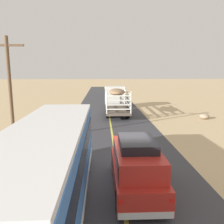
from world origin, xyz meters
name	(u,v)px	position (x,y,z in m)	size (l,w,h in m)	color
ground_plane	(119,178)	(0.00, 0.00, 0.00)	(240.00, 240.00, 0.00)	tan
road_surface	(119,177)	(0.00, 0.00, 0.01)	(8.00, 120.00, 0.02)	#38383D
road_centre_line	(119,177)	(0.00, 0.00, 0.02)	(0.16, 117.60, 0.00)	#D8CC4C
suv_near	(136,166)	(0.63, -1.26, 1.15)	(1.90, 4.62, 2.29)	#B2261E
livestock_truck	(115,97)	(0.86, 18.28, 1.79)	(2.53, 9.70, 3.02)	silver
bus	(48,168)	(-2.66, -2.70, 1.75)	(2.54, 10.00, 3.21)	#3872C6
car_far	(110,92)	(0.88, 35.61, 0.69)	(1.80, 4.40, 1.46)	#264C8C
power_pole_near	(10,87)	(-6.96, 5.54, 3.91)	(2.20, 0.24, 7.25)	brown
boulder_mid_field	(204,116)	(9.93, 12.93, 0.29)	(0.96, 0.98, 0.57)	gray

